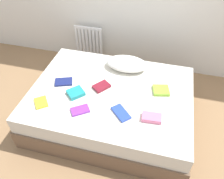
{
  "coord_description": "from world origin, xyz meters",
  "views": [
    {
      "loc": [
        0.51,
        -1.92,
        2.39
      ],
      "look_at": [
        0.0,
        0.05,
        0.48
      ],
      "focal_mm": 35.91,
      "sensor_mm": 36.0,
      "label": 1
    }
  ],
  "objects_px": {
    "textbook_maroon": "(102,86)",
    "radiator": "(89,41)",
    "textbook_yellow": "(41,102)",
    "textbook_lime": "(161,90)",
    "textbook_blue": "(121,113)",
    "textbook_navy": "(64,82)",
    "textbook_pink": "(152,118)",
    "textbook_purple": "(80,110)",
    "bed": "(111,105)",
    "textbook_teal": "(76,93)",
    "pillow": "(127,64)"
  },
  "relations": [
    {
      "from": "textbook_navy",
      "to": "textbook_yellow",
      "type": "relative_size",
      "value": 1.23
    },
    {
      "from": "textbook_navy",
      "to": "textbook_lime",
      "type": "relative_size",
      "value": 1.14
    },
    {
      "from": "pillow",
      "to": "textbook_yellow",
      "type": "distance_m",
      "value": 1.22
    },
    {
      "from": "pillow",
      "to": "textbook_yellow",
      "type": "xyz_separation_m",
      "value": [
        -0.82,
        -0.9,
        -0.06
      ]
    },
    {
      "from": "textbook_navy",
      "to": "textbook_teal",
      "type": "distance_m",
      "value": 0.28
    },
    {
      "from": "textbook_pink",
      "to": "textbook_blue",
      "type": "relative_size",
      "value": 0.87
    },
    {
      "from": "textbook_yellow",
      "to": "textbook_teal",
      "type": "bearing_deg",
      "value": 88.05
    },
    {
      "from": "textbook_maroon",
      "to": "textbook_purple",
      "type": "relative_size",
      "value": 0.99
    },
    {
      "from": "textbook_teal",
      "to": "textbook_maroon",
      "type": "bearing_deg",
      "value": -10.67
    },
    {
      "from": "textbook_lime",
      "to": "textbook_navy",
      "type": "bearing_deg",
      "value": 173.63
    },
    {
      "from": "textbook_maroon",
      "to": "textbook_pink",
      "type": "xyz_separation_m",
      "value": [
        0.67,
        -0.35,
        0.01
      ]
    },
    {
      "from": "textbook_teal",
      "to": "textbook_pink",
      "type": "bearing_deg",
      "value": -56.25
    },
    {
      "from": "bed",
      "to": "textbook_navy",
      "type": "height_order",
      "value": "textbook_navy"
    },
    {
      "from": "textbook_yellow",
      "to": "textbook_blue",
      "type": "height_order",
      "value": "textbook_blue"
    },
    {
      "from": "radiator",
      "to": "textbook_navy",
      "type": "relative_size",
      "value": 2.4
    },
    {
      "from": "pillow",
      "to": "textbook_maroon",
      "type": "relative_size",
      "value": 2.77
    },
    {
      "from": "bed",
      "to": "textbook_pink",
      "type": "relative_size",
      "value": 9.57
    },
    {
      "from": "radiator",
      "to": "textbook_purple",
      "type": "height_order",
      "value": "radiator"
    },
    {
      "from": "textbook_yellow",
      "to": "textbook_lime",
      "type": "bearing_deg",
      "value": 74.84
    },
    {
      "from": "radiator",
      "to": "textbook_lime",
      "type": "xyz_separation_m",
      "value": [
        1.3,
        -1.05,
        0.12
      ]
    },
    {
      "from": "bed",
      "to": "radiator",
      "type": "relative_size",
      "value": 3.83
    },
    {
      "from": "pillow",
      "to": "textbook_yellow",
      "type": "height_order",
      "value": "pillow"
    },
    {
      "from": "textbook_blue",
      "to": "textbook_maroon",
      "type": "bearing_deg",
      "value": 177.82
    },
    {
      "from": "radiator",
      "to": "textbook_pink",
      "type": "height_order",
      "value": "radiator"
    },
    {
      "from": "bed",
      "to": "textbook_navy",
      "type": "bearing_deg",
      "value": 179.82
    },
    {
      "from": "textbook_navy",
      "to": "textbook_blue",
      "type": "relative_size",
      "value": 0.91
    },
    {
      "from": "textbook_maroon",
      "to": "radiator",
      "type": "bearing_deg",
      "value": 64.09
    },
    {
      "from": "textbook_navy",
      "to": "textbook_pink",
      "type": "distance_m",
      "value": 1.2
    },
    {
      "from": "textbook_blue",
      "to": "textbook_yellow",
      "type": "bearing_deg",
      "value": -130.12
    },
    {
      "from": "bed",
      "to": "textbook_navy",
      "type": "xyz_separation_m",
      "value": [
        -0.62,
        0.0,
        0.26
      ]
    },
    {
      "from": "radiator",
      "to": "pillow",
      "type": "bearing_deg",
      "value": -41.28
    },
    {
      "from": "textbook_pink",
      "to": "textbook_maroon",
      "type": "bearing_deg",
      "value": 148.22
    },
    {
      "from": "pillow",
      "to": "textbook_pink",
      "type": "bearing_deg",
      "value": -61.32
    },
    {
      "from": "textbook_lime",
      "to": "textbook_purple",
      "type": "distance_m",
      "value": 1.01
    },
    {
      "from": "textbook_yellow",
      "to": "textbook_lime",
      "type": "xyz_separation_m",
      "value": [
        1.32,
        0.55,
        0.01
      ]
    },
    {
      "from": "bed",
      "to": "textbook_pink",
      "type": "height_order",
      "value": "textbook_pink"
    },
    {
      "from": "textbook_blue",
      "to": "textbook_navy",
      "type": "bearing_deg",
      "value": -156.45
    },
    {
      "from": "textbook_yellow",
      "to": "textbook_teal",
      "type": "distance_m",
      "value": 0.41
    },
    {
      "from": "radiator",
      "to": "textbook_purple",
      "type": "relative_size",
      "value": 2.59
    },
    {
      "from": "textbook_lime",
      "to": "textbook_blue",
      "type": "bearing_deg",
      "value": -142.91
    },
    {
      "from": "textbook_lime",
      "to": "textbook_blue",
      "type": "xyz_separation_m",
      "value": [
        -0.39,
        -0.47,
        -0.01
      ]
    },
    {
      "from": "textbook_navy",
      "to": "textbook_lime",
      "type": "xyz_separation_m",
      "value": [
        1.22,
        0.15,
        0.01
      ]
    },
    {
      "from": "bed",
      "to": "textbook_yellow",
      "type": "height_order",
      "value": "textbook_yellow"
    },
    {
      "from": "textbook_maroon",
      "to": "textbook_yellow",
      "type": "height_order",
      "value": "textbook_maroon"
    },
    {
      "from": "textbook_yellow",
      "to": "textbook_lime",
      "type": "height_order",
      "value": "textbook_lime"
    },
    {
      "from": "textbook_yellow",
      "to": "pillow",
      "type": "bearing_deg",
      "value": 99.91
    },
    {
      "from": "textbook_yellow",
      "to": "textbook_blue",
      "type": "relative_size",
      "value": 0.74
    },
    {
      "from": "radiator",
      "to": "textbook_maroon",
      "type": "height_order",
      "value": "radiator"
    },
    {
      "from": "textbook_lime",
      "to": "pillow",
      "type": "bearing_deg",
      "value": 131.85
    },
    {
      "from": "bed",
      "to": "textbook_purple",
      "type": "height_order",
      "value": "textbook_purple"
    }
  ]
}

